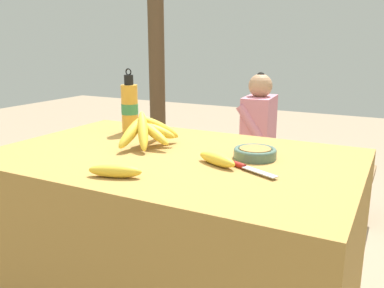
# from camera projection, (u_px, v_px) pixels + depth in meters

# --- Properties ---
(market_counter) EXTENTS (1.49, 0.96, 0.79)m
(market_counter) POSITION_uv_depth(u_px,v_px,m) (173.00, 241.00, 1.77)
(market_counter) COLOR olive
(market_counter) RESTS_ON ground_plane
(banana_bunch_ripe) EXTENTS (0.21, 0.36, 0.17)m
(banana_bunch_ripe) POSITION_uv_depth(u_px,v_px,m) (148.00, 130.00, 1.78)
(banana_bunch_ripe) COLOR #4C381E
(banana_bunch_ripe) RESTS_ON market_counter
(serving_bowl) EXTENTS (0.17, 0.17, 0.04)m
(serving_bowl) POSITION_uv_depth(u_px,v_px,m) (255.00, 152.00, 1.61)
(serving_bowl) COLOR #4C6B5B
(serving_bowl) RESTS_ON market_counter
(water_bottle) EXTENTS (0.08, 0.08, 0.32)m
(water_bottle) POSITION_uv_depth(u_px,v_px,m) (130.00, 107.00, 2.05)
(water_bottle) COLOR gold
(water_bottle) RESTS_ON market_counter
(loose_banana_front) EXTENTS (0.19, 0.10, 0.05)m
(loose_banana_front) POSITION_uv_depth(u_px,v_px,m) (115.00, 171.00, 1.38)
(loose_banana_front) COLOR gold
(loose_banana_front) RESTS_ON market_counter
(loose_banana_side) EXTENTS (0.19, 0.12, 0.05)m
(loose_banana_side) POSITION_uv_depth(u_px,v_px,m) (217.00, 159.00, 1.52)
(loose_banana_side) COLOR gold
(loose_banana_side) RESTS_ON market_counter
(knife) EXTENTS (0.19, 0.11, 0.02)m
(knife) POSITION_uv_depth(u_px,v_px,m) (248.00, 168.00, 1.46)
(knife) COLOR #BCBCC1
(knife) RESTS_ON market_counter
(wooden_bench) EXTENTS (1.38, 0.32, 0.39)m
(wooden_bench) POSITION_uv_depth(u_px,v_px,m) (274.00, 167.00, 3.05)
(wooden_bench) COLOR brown
(wooden_bench) RESTS_ON ground_plane
(seated_vendor) EXTENTS (0.42, 0.40, 1.03)m
(seated_vendor) POSITION_uv_depth(u_px,v_px,m) (252.00, 132.00, 3.04)
(seated_vendor) COLOR #564C60
(seated_vendor) RESTS_ON ground_plane
(banana_bunch_green) EXTENTS (0.18, 0.30, 0.15)m
(banana_bunch_green) POSITION_uv_depth(u_px,v_px,m) (333.00, 156.00, 2.83)
(banana_bunch_green) COLOR #4C381E
(banana_bunch_green) RESTS_ON wooden_bench
(support_post_near) EXTENTS (0.15, 0.15, 2.41)m
(support_post_near) POSITION_uv_depth(u_px,v_px,m) (156.00, 45.00, 3.73)
(support_post_near) COLOR #4C3823
(support_post_near) RESTS_ON ground_plane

